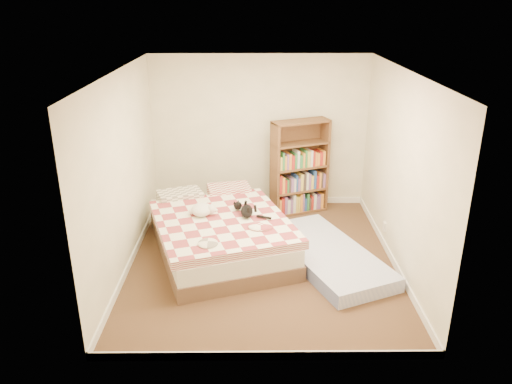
{
  "coord_description": "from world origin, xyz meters",
  "views": [
    {
      "loc": [
        -0.13,
        -5.94,
        3.32
      ],
      "look_at": [
        -0.08,
        0.3,
        0.87
      ],
      "focal_mm": 35.0,
      "sensor_mm": 36.0,
      "label": 1
    }
  ],
  "objects_px": {
    "black_cat": "(247,210)",
    "floor_mattress": "(327,255)",
    "bookshelf": "(299,179)",
    "bed": "(220,231)",
    "white_dog": "(202,210)"
  },
  "relations": [
    {
      "from": "white_dog",
      "to": "black_cat",
      "type": "bearing_deg",
      "value": -33.79
    },
    {
      "from": "black_cat",
      "to": "floor_mattress",
      "type": "bearing_deg",
      "value": -55.56
    },
    {
      "from": "black_cat",
      "to": "bookshelf",
      "type": "bearing_deg",
      "value": 20.26
    },
    {
      "from": "black_cat",
      "to": "white_dog",
      "type": "bearing_deg",
      "value": 143.69
    },
    {
      "from": "bookshelf",
      "to": "floor_mattress",
      "type": "bearing_deg",
      "value": -103.79
    },
    {
      "from": "black_cat",
      "to": "white_dog",
      "type": "distance_m",
      "value": 0.61
    },
    {
      "from": "bed",
      "to": "floor_mattress",
      "type": "distance_m",
      "value": 1.5
    },
    {
      "from": "bookshelf",
      "to": "floor_mattress",
      "type": "distance_m",
      "value": 1.79
    },
    {
      "from": "floor_mattress",
      "to": "white_dog",
      "type": "distance_m",
      "value": 1.78
    },
    {
      "from": "bookshelf",
      "to": "black_cat",
      "type": "xyz_separation_m",
      "value": [
        -0.84,
        -1.39,
        0.05
      ]
    },
    {
      "from": "bookshelf",
      "to": "floor_mattress",
      "type": "relative_size",
      "value": 0.74
    },
    {
      "from": "bed",
      "to": "bookshelf",
      "type": "height_order",
      "value": "bookshelf"
    },
    {
      "from": "bookshelf",
      "to": "black_cat",
      "type": "relative_size",
      "value": 2.47
    },
    {
      "from": "black_cat",
      "to": "white_dog",
      "type": "height_order",
      "value": "white_dog"
    },
    {
      "from": "bed",
      "to": "white_dog",
      "type": "bearing_deg",
      "value": 176.18
    }
  ]
}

